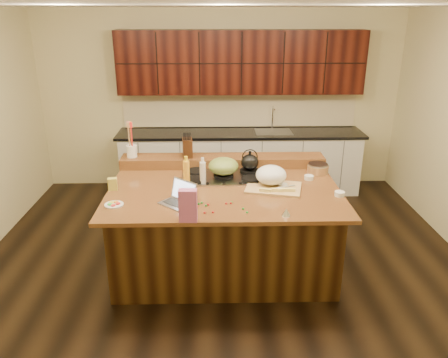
{
  "coord_description": "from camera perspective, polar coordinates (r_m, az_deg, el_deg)",
  "views": [
    {
      "loc": [
        -0.1,
        -4.22,
        2.65
      ],
      "look_at": [
        0.0,
        0.05,
        1.0
      ],
      "focal_mm": 35.0,
      "sensor_mm": 36.0,
      "label": 1
    }
  ],
  "objects": [
    {
      "name": "room",
      "position": [
        4.42,
        0.02,
        4.0
      ],
      "size": [
        5.52,
        5.02,
        2.72
      ],
      "color": "black",
      "rests_on": "ground"
    },
    {
      "name": "island",
      "position": [
        4.76,
        0.01,
        -6.25
      ],
      "size": [
        2.4,
        1.6,
        0.92
      ],
      "color": "black",
      "rests_on": "ground"
    },
    {
      "name": "back_ledge",
      "position": [
        5.2,
        -0.17,
        2.37
      ],
      "size": [
        2.4,
        0.3,
        0.12
      ],
      "primitive_type": "cube",
      "color": "black",
      "rests_on": "island"
    },
    {
      "name": "cooktop",
      "position": [
        4.84,
        -0.07,
        0.35
      ],
      "size": [
        0.92,
        0.52,
        0.05
      ],
      "color": "gray",
      "rests_on": "island"
    },
    {
      "name": "back_counter",
      "position": [
        6.67,
        2.15,
        6.63
      ],
      "size": [
        3.7,
        0.66,
        2.4
      ],
      "color": "silver",
      "rests_on": "ground"
    },
    {
      "name": "kettle",
      "position": [
        4.93,
        3.38,
        2.22
      ],
      "size": [
        0.24,
        0.24,
        0.18
      ],
      "primitive_type": "ellipsoid",
      "rotation": [
        0.0,
        0.0,
        -0.24
      ],
      "color": "black",
      "rests_on": "cooktop"
    },
    {
      "name": "green_bowl",
      "position": [
        4.8,
        -0.07,
        1.7
      ],
      "size": [
        0.44,
        0.44,
        0.18
      ],
      "primitive_type": "ellipsoid",
      "rotation": [
        0.0,
        0.0,
        -0.41
      ],
      "color": "olive",
      "rests_on": "cooktop"
    },
    {
      "name": "laptop",
      "position": [
        4.2,
        -5.78,
        -2.44
      ],
      "size": [
        0.39,
        0.39,
        0.22
      ],
      "rotation": [
        0.0,
        0.0,
        -0.73
      ],
      "color": "#B7B7BC",
      "rests_on": "island"
    },
    {
      "name": "oil_bottle",
      "position": [
        4.61,
        -4.93,
        0.78
      ],
      "size": [
        0.07,
        0.07,
        0.27
      ],
      "primitive_type": "cylinder",
      "rotation": [
        0.0,
        0.0,
        0.05
      ],
      "color": "yellow",
      "rests_on": "island"
    },
    {
      "name": "vinegar_bottle",
      "position": [
        4.61,
        -2.79,
        0.73
      ],
      "size": [
        0.07,
        0.07,
        0.25
      ],
      "primitive_type": "cylinder",
      "rotation": [
        0.0,
        0.0,
        0.17
      ],
      "color": "silver",
      "rests_on": "island"
    },
    {
      "name": "wooden_tray",
      "position": [
        4.58,
        6.24,
        0.16
      ],
      "size": [
        0.63,
        0.52,
        0.23
      ],
      "rotation": [
        0.0,
        0.0,
        -0.24
      ],
      "color": "tan",
      "rests_on": "island"
    },
    {
      "name": "ramekin_a",
      "position": [
        4.6,
        7.67,
        -0.89
      ],
      "size": [
        0.12,
        0.12,
        0.04
      ],
      "primitive_type": "cylinder",
      "rotation": [
        0.0,
        0.0,
        -0.23
      ],
      "color": "white",
      "rests_on": "island"
    },
    {
      "name": "ramekin_b",
      "position": [
        4.51,
        14.86,
        -1.87
      ],
      "size": [
        0.13,
        0.13,
        0.04
      ],
      "primitive_type": "cylinder",
      "rotation": [
        0.0,
        0.0,
        -0.42
      ],
      "color": "white",
      "rests_on": "island"
    },
    {
      "name": "ramekin_c",
      "position": [
        4.87,
        11.03,
        0.2
      ],
      "size": [
        0.1,
        0.1,
        0.04
      ],
      "primitive_type": "cylinder",
      "rotation": [
        0.0,
        0.0,
        0.04
      ],
      "color": "white",
      "rests_on": "island"
    },
    {
      "name": "strainer_bowl",
      "position": [
        5.09,
        12.15,
        1.28
      ],
      "size": [
        0.31,
        0.31,
        0.09
      ],
      "primitive_type": "cylinder",
      "rotation": [
        0.0,
        0.0,
        -0.4
      ],
      "color": "#996B3F",
      "rests_on": "island"
    },
    {
      "name": "kitchen_timer",
      "position": [
        3.98,
        8.13,
        -4.3
      ],
      "size": [
        0.09,
        0.09,
        0.07
      ],
      "primitive_type": "cone",
      "rotation": [
        0.0,
        0.0,
        -0.14
      ],
      "color": "silver",
      "rests_on": "island"
    },
    {
      "name": "pink_bag",
      "position": [
        3.81,
        -4.73,
        -3.47
      ],
      "size": [
        0.16,
        0.09,
        0.3
      ],
      "primitive_type": "cube",
      "rotation": [
        0.0,
        0.0,
        -0.04
      ],
      "color": "#BD598C",
      "rests_on": "island"
    },
    {
      "name": "candy_plate",
      "position": [
        4.29,
        -14.18,
        -3.26
      ],
      "size": [
        0.21,
        0.21,
        0.01
      ],
      "primitive_type": "cylinder",
      "rotation": [
        0.0,
        0.0,
        -0.17
      ],
      "color": "white",
      "rests_on": "island"
    },
    {
      "name": "package_box",
      "position": [
        4.64,
        -14.34,
        -0.65
      ],
      "size": [
        0.1,
        0.07,
        0.13
      ],
      "primitive_type": "cube",
      "rotation": [
        0.0,
        0.0,
        0.13
      ],
      "color": "gold",
      "rests_on": "island"
    },
    {
      "name": "utensil_crock",
      "position": [
        5.25,
        -11.96,
        3.58
      ],
      "size": [
        0.13,
        0.13,
        0.14
      ],
      "primitive_type": "cylinder",
      "rotation": [
        0.0,
        0.0,
        0.06
      ],
      "color": "white",
      "rests_on": "back_ledge"
    },
    {
      "name": "knife_block",
      "position": [
        5.16,
        -4.78,
        4.11
      ],
      "size": [
        0.13,
        0.19,
        0.22
      ],
      "primitive_type": "cube",
      "rotation": [
        0.0,
        0.0,
        0.12
      ],
      "color": "black",
      "rests_on": "back_ledge"
    },
    {
      "name": "gumdrop_0",
      "position": [
        4.12,
        -3.49,
        -3.58
      ],
      "size": [
        0.02,
        0.02,
        0.02
      ],
      "primitive_type": "ellipsoid",
      "color": "red",
      "rests_on": "island"
    },
    {
      "name": "gumdrop_1",
      "position": [
        4.14,
        -2.38,
        -3.49
      ],
      "size": [
        0.02,
        0.02,
        0.02
      ],
      "primitive_type": "ellipsoid",
      "color": "#198C26",
      "rests_on": "island"
    },
    {
      "name": "gumdrop_2",
      "position": [
        4.0,
        -1.45,
        -4.35
      ],
      "size": [
        0.02,
        0.02,
        0.02
      ],
      "primitive_type": "ellipsoid",
      "color": "red",
      "rests_on": "island"
    },
    {
      "name": "gumdrop_3",
      "position": [
        4.18,
        -3.31,
        -3.25
      ],
      "size": [
        0.02,
        0.02,
        0.02
      ],
      "primitive_type": "ellipsoid",
      "color": "#198C26",
      "rests_on": "island"
    },
    {
      "name": "gumdrop_4",
      "position": [
        4.19,
        0.9,
        -3.15
      ],
      "size": [
        0.02,
        0.02,
        0.02
      ],
      "primitive_type": "ellipsoid",
      "color": "red",
      "rests_on": "island"
    },
    {
      "name": "gumdrop_5",
      "position": [
        4.07,
        2.52,
        -3.89
      ],
      "size": [
        0.02,
        0.02,
        0.02
      ],
      "primitive_type": "ellipsoid",
      "color": "#198C26",
      "rests_on": "island"
    },
    {
      "name": "gumdrop_6",
      "position": [
        4.18,
        0.29,
        -3.2
      ],
      "size": [
        0.02,
        0.02,
        0.02
      ],
      "primitive_type": "ellipsoid",
      "color": "red",
      "rests_on": "island"
    },
    {
      "name": "gumdrop_7",
      "position": [
        4.2,
        1.0,
        -3.06
      ],
      "size": [
        0.02,
        0.02,
        0.02
      ],
      "primitive_type": "ellipsoid",
      "color": "#198C26",
      "rests_on": "island"
    },
    {
      "name": "gumdrop_8",
      "position": [
        4.16,
        -2.08,
        -3.35
      ],
      "size": [
        0.02,
        0.02,
        0.02
      ],
      "primitive_type": "ellipsoid",
      "color": "red",
      "rests_on": "island"
    },
    {
      "name": "gumdrop_9",
      "position": [
        4.2,
        -2.93,
        -3.11
      ],
      "size": [
        0.02,
        0.02,
        0.02
      ],
      "primitive_type": "ellipsoid",
      "color": "#198C26",
      "rests_on": "island"
    },
    {
      "name": "gumdrop_10",
      "position": [
        4.0,
        -2.55,
        -4.41
      ],
      "size": [
        0.02,
        0.02,
        0.02
      ],
      "primitive_type": "ellipsoid",
      "color": "red",
      "rests_on": "island"
    },
    {
      "name": "gumdrop_11",
      "position": [
        4.0,
        3.04,
        -4.37
      ],
      "size": [
        0.02,
        0.02,
        0.02
      ],
      "primitive_type": "ellipsoid",
      "color": "#198C26",
      "rests_on": "island"
    }
  ]
}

